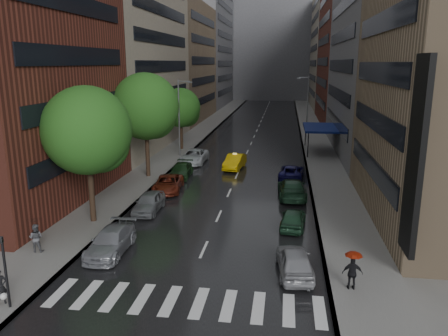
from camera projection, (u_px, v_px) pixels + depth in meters
The scene contains 21 objects.
ground at pixel (190, 281), 22.68m from camera, with size 220.00×220.00×0.00m, color gray.
road at pixel (256, 132), 70.79m from camera, with size 14.00×140.00×0.01m, color black.
sidewalk_left at pixel (202, 131), 72.00m from camera, with size 4.00×140.00×0.15m, color gray.
sidewalk_right at pixel (312, 133), 69.55m from camera, with size 4.00×140.00×0.15m, color gray.
crosswalk at pixel (185, 302), 20.73m from camera, with size 13.15×2.80×0.01m.
buildings_left at pixel (177, 34), 77.52m from camera, with size 8.00×108.00×38.00m.
buildings_right at pixel (352, 38), 71.66m from camera, with size 8.05×109.10×36.00m.
building_far at pixel (272, 46), 132.46m from camera, with size 40.00×14.00×32.00m, color slate.
tree_near at pixel (87, 131), 29.45m from camera, with size 6.04×6.04×9.63m.
tree_mid at pixel (146, 107), 41.57m from camera, with size 6.39×6.39×10.19m.
tree_far at pixel (181, 108), 55.54m from camera, with size 5.00×5.00×7.97m.
taxi at pixel (235, 162), 46.51m from camera, with size 1.64×4.71×1.55m, color yellow.
parked_cars_left at pixel (170, 181), 39.08m from camera, with size 2.75×29.38×1.53m.
parked_cars_right at pixel (292, 198), 34.20m from camera, with size 2.61×24.89×1.60m.
ped_bag_walker at pixel (0, 288), 20.10m from camera, with size 0.73×0.73×1.71m.
ped_black_umbrella at pixel (35, 232), 25.63m from camera, with size 0.96×0.98×2.09m.
ped_red_umbrella at pixel (353, 267), 21.36m from camera, with size 0.99×0.82×2.01m.
traffic_light at pixel (5, 265), 19.55m from camera, with size 0.18×0.15×3.45m.
street_lamp_left at pixel (180, 116), 51.44m from camera, with size 1.74×0.22×9.00m.
street_lamp_right at pixel (307, 106), 63.78m from camera, with size 1.74×0.22×9.00m.
awning at pixel (320, 128), 54.40m from camera, with size 4.00×8.00×3.12m.
Camera 1 is at (4.66, -20.20, 11.08)m, focal length 35.00 mm.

